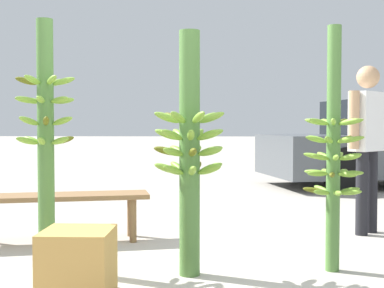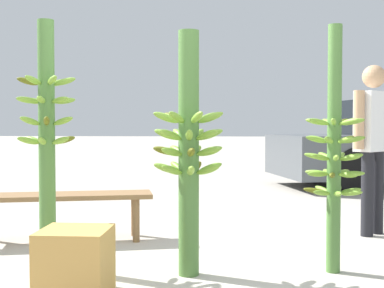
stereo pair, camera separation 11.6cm
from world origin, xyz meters
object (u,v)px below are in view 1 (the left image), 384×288
banana_stalk_center (190,151)px  vendor_person (367,134)px  banana_stalk_left (46,138)px  market_bench (57,201)px  produce_crate (78,264)px  banana_stalk_right (333,151)px

banana_stalk_center → vendor_person: size_ratio=1.05×
banana_stalk_left → market_bench: banana_stalk_left is taller
banana_stalk_center → produce_crate: banana_stalk_center is taller
banana_stalk_left → banana_stalk_center: 1.01m
vendor_person → market_bench: vendor_person is taller
banana_stalk_left → banana_stalk_right: 1.99m
banana_stalk_left → banana_stalk_center: banana_stalk_left is taller
vendor_person → banana_stalk_right: bearing=18.8°
banana_stalk_left → vendor_person: size_ratio=1.12×
vendor_person → produce_crate: (-2.21, -1.91, -0.73)m
banana_stalk_left → market_bench: (-0.18, 0.86, -0.57)m
vendor_person → produce_crate: size_ratio=3.89×
banana_stalk_right → market_bench: banana_stalk_right is taller
banana_stalk_right → produce_crate: bearing=-158.7°
banana_stalk_center → produce_crate: bearing=-142.3°
banana_stalk_right → banana_stalk_left: bearing=-178.6°
banana_stalk_right → produce_crate: (-1.62, -0.63, -0.63)m
banana_stalk_center → banana_stalk_left: bearing=174.7°
banana_stalk_center → produce_crate: 1.02m
banana_stalk_center → vendor_person: banana_stalk_center is taller
market_bench → banana_stalk_left: bearing=-91.3°
banana_stalk_right → market_bench: (-2.17, 0.81, -0.47)m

